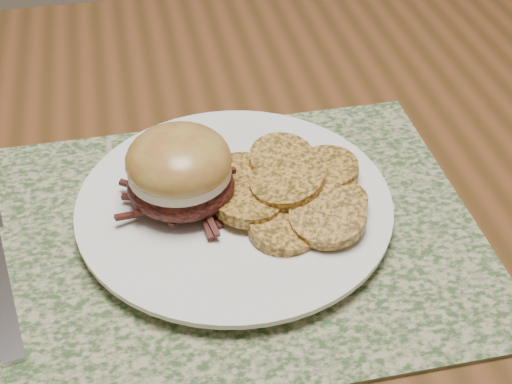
# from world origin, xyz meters

# --- Properties ---
(dining_table) EXTENTS (1.50, 0.90, 0.75)m
(dining_table) POSITION_xyz_m (0.00, 0.00, 0.67)
(dining_table) COLOR brown
(dining_table) RESTS_ON ground
(placemat) EXTENTS (0.45, 0.33, 0.00)m
(placemat) POSITION_xyz_m (-0.13, -0.03, 0.75)
(placemat) COLOR #334F28
(placemat) RESTS_ON dining_table
(dinner_plate) EXTENTS (0.26, 0.26, 0.02)m
(dinner_plate) POSITION_xyz_m (-0.11, -0.01, 0.76)
(dinner_plate) COLOR white
(dinner_plate) RESTS_ON placemat
(pork_sandwich) EXTENTS (0.12, 0.12, 0.07)m
(pork_sandwich) POSITION_xyz_m (-0.16, 0.00, 0.80)
(pork_sandwich) COLOR black
(pork_sandwich) RESTS_ON dinner_plate
(roasted_potatoes) EXTENTS (0.15, 0.17, 0.04)m
(roasted_potatoes) POSITION_xyz_m (-0.06, -0.01, 0.78)
(roasted_potatoes) COLOR #BF8738
(roasted_potatoes) RESTS_ON dinner_plate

